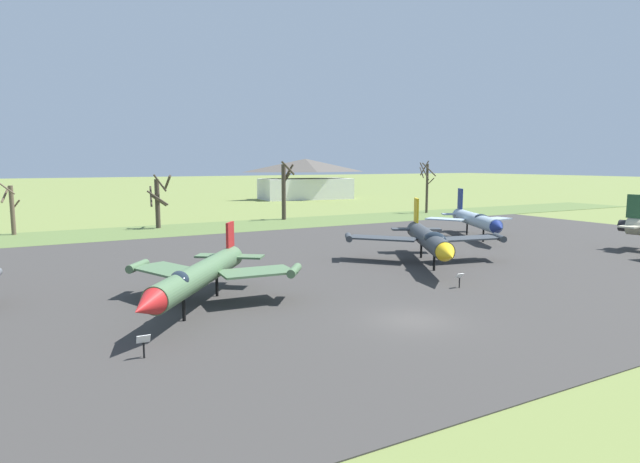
{
  "coord_description": "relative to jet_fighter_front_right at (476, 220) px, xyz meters",
  "views": [
    {
      "loc": [
        -16.95,
        -20.62,
        7.99
      ],
      "look_at": [
        2.26,
        13.71,
        2.92
      ],
      "focal_mm": 29.88,
      "sensor_mm": 36.0,
      "label": 1
    }
  ],
  "objects": [
    {
      "name": "jet_fighter_rear_left",
      "position": [
        -33.54,
        -12.74,
        -0.11
      ],
      "size": [
        11.08,
        12.39,
        4.21
      ],
      "color": "#4C6B47",
      "rests_on": "ground"
    },
    {
      "name": "asphalt_apron",
      "position": [
        -24.75,
        -6.31,
        -2.02
      ],
      "size": [
        99.96,
        46.12,
        0.05
      ],
      "primitive_type": "cube",
      "color": "#383533",
      "rests_on": "ground"
    },
    {
      "name": "bare_tree_far_left",
      "position": [
        -42.86,
        27.17,
        0.98
      ],
      "size": [
        2.05,
        2.27,
        5.92
      ],
      "color": "brown",
      "rests_on": "ground"
    },
    {
      "name": "grass_verge_strip",
      "position": [
        -24.75,
        22.75,
        -2.01
      ],
      "size": [
        159.96,
        12.0,
        0.06
      ],
      "primitive_type": "cube",
      "color": "#556B36",
      "rests_on": "ground"
    },
    {
      "name": "ground_plane",
      "position": [
        -24.75,
        -20.15,
        -2.04
      ],
      "size": [
        600.0,
        600.0,
        0.0
      ],
      "primitive_type": "plane",
      "color": "olive"
    },
    {
      "name": "bare_tree_center",
      "position": [
        -9.54,
        26.93,
        2.36
      ],
      "size": [
        2.34,
        2.79,
        8.28
      ],
      "color": "#42382D",
      "rests_on": "ground"
    },
    {
      "name": "jet_fighter_rear_right",
      "position": [
        -14.24,
        -9.09,
        0.03
      ],
      "size": [
        12.3,
        14.02,
        4.9
      ],
      "color": "#33383D",
      "rests_on": "ground"
    },
    {
      "name": "visitor_building",
      "position": [
        13.64,
        64.73,
        2.39
      ],
      "size": [
        21.62,
        11.33,
        8.93
      ],
      "color": "silver",
      "rests_on": "ground"
    },
    {
      "name": "bare_tree_right_of_center",
      "position": [
        14.65,
        25.08,
        2.58
      ],
      "size": [
        2.44,
        2.85,
        8.38
      ],
      "color": "#42382D",
      "rests_on": "ground"
    },
    {
      "name": "info_placard_rear_left",
      "position": [
        -37.76,
        -18.96,
        -1.39
      ],
      "size": [
        0.56,
        0.25,
        1.05
      ],
      "color": "black",
      "rests_on": "ground"
    },
    {
      "name": "info_placard_rear_right",
      "position": [
        -17.62,
        -16.03,
        -1.41
      ],
      "size": [
        0.52,
        0.3,
        1.01
      ],
      "color": "black",
      "rests_on": "ground"
    },
    {
      "name": "jet_fighter_front_right",
      "position": [
        0.0,
        0.0,
        0.0
      ],
      "size": [
        9.32,
        13.29,
        5.07
      ],
      "color": "#8EA3B2",
      "rests_on": "ground"
    },
    {
      "name": "bare_tree_left_of_center",
      "position": [
        -27.28,
        25.42,
        1.46
      ],
      "size": [
        2.92,
        2.89,
        6.66
      ],
      "color": "#42382D",
      "rests_on": "ground"
    }
  ]
}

